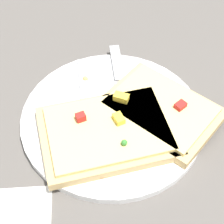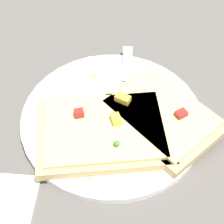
% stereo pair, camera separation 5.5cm
% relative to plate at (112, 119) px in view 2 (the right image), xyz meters
% --- Properties ---
extents(ground_plane, '(4.00, 4.00, 0.00)m').
position_rel_plate_xyz_m(ground_plane, '(0.00, 0.00, -0.01)').
color(ground_plane, '#56514C').
extents(plate, '(0.27, 0.27, 0.01)m').
position_rel_plate_xyz_m(plate, '(0.00, 0.00, 0.00)').
color(plate, white).
rests_on(plate, ground).
extents(fork, '(0.03, 0.22, 0.01)m').
position_rel_plate_xyz_m(fork, '(0.04, 0.00, 0.01)').
color(fork, '#B7B7BC').
rests_on(fork, plate).
extents(knife, '(0.03, 0.22, 0.01)m').
position_rel_plate_xyz_m(knife, '(-0.02, -0.06, 0.01)').
color(knife, '#B7B7BC').
rests_on(knife, plate).
extents(pizza_slice_main, '(0.21, 0.16, 0.03)m').
position_rel_plate_xyz_m(pizza_slice_main, '(0.01, 0.04, 0.02)').
color(pizza_slice_main, tan).
rests_on(pizza_slice_main, plate).
extents(pizza_slice_corner, '(0.20, 0.20, 0.03)m').
position_rel_plate_xyz_m(pizza_slice_corner, '(-0.07, 0.00, 0.02)').
color(pizza_slice_corner, tan).
rests_on(pizza_slice_corner, plate).
extents(crumb_scatter, '(0.08, 0.19, 0.01)m').
position_rel_plate_xyz_m(crumb_scatter, '(0.01, 0.05, 0.01)').
color(crumb_scatter, tan).
rests_on(crumb_scatter, plate).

